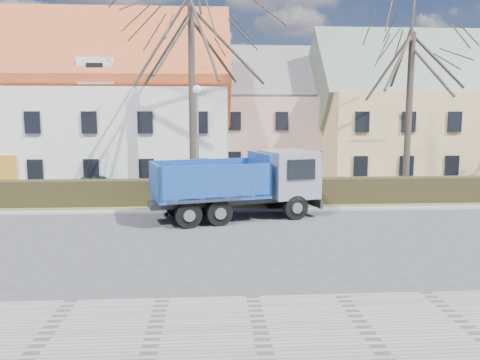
{
  "coord_description": "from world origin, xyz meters",
  "views": [
    {
      "loc": [
        -1.0,
        -17.12,
        4.58
      ],
      "look_at": [
        0.31,
        3.96,
        1.6
      ],
      "focal_mm": 35.0,
      "sensor_mm": 36.0,
      "label": 1
    }
  ],
  "objects": [
    {
      "name": "sidewalk_near",
      "position": [
        0.0,
        -8.5,
        0.04
      ],
      "size": [
        80.0,
        5.0,
        0.08
      ],
      "primitive_type": "cube",
      "color": "gray",
      "rests_on": "ground"
    },
    {
      "name": "grass_strip",
      "position": [
        0.0,
        6.2,
        0.05
      ],
      "size": [
        80.0,
        3.0,
        0.1
      ],
      "primitive_type": "cube",
      "color": "#4E5530",
      "rests_on": "ground"
    },
    {
      "name": "building_white",
      "position": [
        -13.0,
        16.0,
        4.75
      ],
      "size": [
        26.8,
        10.8,
        9.5
      ],
      "primitive_type": null,
      "color": "white",
      "rests_on": "ground"
    },
    {
      "name": "curb_far",
      "position": [
        0.0,
        4.6,
        0.06
      ],
      "size": [
        80.0,
        0.3,
        0.12
      ],
      "primitive_type": "cube",
      "color": "#A2A2A1",
      "rests_on": "ground"
    },
    {
      "name": "hedge",
      "position": [
        0.0,
        6.0,
        0.65
      ],
      "size": [
        60.0,
        0.9,
        1.3
      ],
      "primitive_type": "cube",
      "color": "black",
      "rests_on": "ground"
    },
    {
      "name": "tree_1",
      "position": [
        -2.0,
        8.5,
        6.33
      ],
      "size": [
        9.2,
        9.2,
        12.65
      ],
      "primitive_type": null,
      "color": "#382E27",
      "rests_on": "ground"
    },
    {
      "name": "streetlight",
      "position": [
        -1.7,
        7.0,
        3.05
      ],
      "size": [
        0.48,
        0.48,
        6.11
      ],
      "primitive_type": null,
      "color": "#999DA3",
      "rests_on": "ground"
    },
    {
      "name": "cart_frame",
      "position": [
        -3.1,
        3.84,
        0.34
      ],
      "size": [
        0.81,
        0.55,
        0.68
      ],
      "primitive_type": null,
      "rotation": [
        0.0,
        0.0,
        0.17
      ],
      "color": "silver",
      "rests_on": "ground"
    },
    {
      "name": "tree_2",
      "position": [
        10.0,
        8.5,
        5.5
      ],
      "size": [
        8.0,
        8.0,
        11.0
      ],
      "primitive_type": null,
      "color": "#382E27",
      "rests_on": "ground"
    },
    {
      "name": "building_pink",
      "position": [
        4.0,
        20.0,
        4.0
      ],
      "size": [
        10.8,
        8.8,
        8.0
      ],
      "primitive_type": null,
      "color": "tan",
      "rests_on": "ground"
    },
    {
      "name": "dump_truck",
      "position": [
        -0.15,
        3.16,
        1.52
      ],
      "size": [
        8.07,
        4.76,
        3.04
      ],
      "primitive_type": null,
      "rotation": [
        0.0,
        0.0,
        0.27
      ],
      "color": "navy",
      "rests_on": "ground"
    },
    {
      "name": "building_yellow",
      "position": [
        16.0,
        17.0,
        4.25
      ],
      "size": [
        18.8,
        10.8,
        8.5
      ],
      "primitive_type": null,
      "color": "#DDBC79",
      "rests_on": "ground"
    },
    {
      "name": "ground",
      "position": [
        0.0,
        0.0,
        0.0
      ],
      "size": [
        120.0,
        120.0,
        0.0
      ],
      "primitive_type": "plane",
      "color": "#3C3B3E"
    },
    {
      "name": "parked_car_a",
      "position": [
        -7.43,
        9.93,
        0.58
      ],
      "size": [
        3.68,
        2.65,
        1.16
      ],
      "primitive_type": "imported",
      "rotation": [
        0.0,
        0.0,
        1.99
      ],
      "color": "black",
      "rests_on": "ground"
    }
  ]
}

